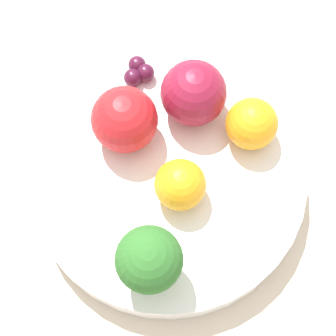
% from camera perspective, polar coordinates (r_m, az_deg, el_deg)
% --- Properties ---
extents(ground_plane, '(6.00, 6.00, 0.00)m').
position_cam_1_polar(ground_plane, '(0.55, 0.00, -2.51)').
color(ground_plane, gray).
extents(table_surface, '(1.20, 1.20, 0.02)m').
position_cam_1_polar(table_surface, '(0.54, 0.00, -2.16)').
color(table_surface, beige).
rests_on(table_surface, ground_plane).
extents(bowl, '(0.25, 0.25, 0.03)m').
position_cam_1_polar(bowl, '(0.51, 0.00, -1.13)').
color(bowl, white).
rests_on(bowl, table_surface).
extents(broccoli, '(0.05, 0.05, 0.07)m').
position_cam_1_polar(broccoli, '(0.43, -1.39, -9.44)').
color(broccoli, '#8CB76B').
rests_on(broccoli, bowl).
extents(apple_red, '(0.06, 0.06, 0.06)m').
position_cam_1_polar(apple_red, '(0.49, -4.45, 4.92)').
color(apple_red, red).
rests_on(apple_red, bowl).
extents(apple_green, '(0.06, 0.06, 0.06)m').
position_cam_1_polar(apple_green, '(0.50, 2.61, 7.60)').
color(apple_green, maroon).
rests_on(apple_green, bowl).
extents(orange_front, '(0.04, 0.04, 0.04)m').
position_cam_1_polar(orange_front, '(0.47, 1.24, -1.70)').
color(orange_front, orange).
rests_on(orange_front, bowl).
extents(orange_back, '(0.05, 0.05, 0.05)m').
position_cam_1_polar(orange_back, '(0.50, 8.49, 4.46)').
color(orange_back, orange).
rests_on(orange_back, bowl).
extents(grape_cluster, '(0.03, 0.03, 0.02)m').
position_cam_1_polar(grape_cluster, '(0.53, -3.02, 9.75)').
color(grape_cluster, '#47142D').
rests_on(grape_cluster, bowl).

